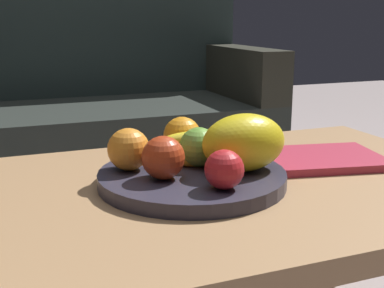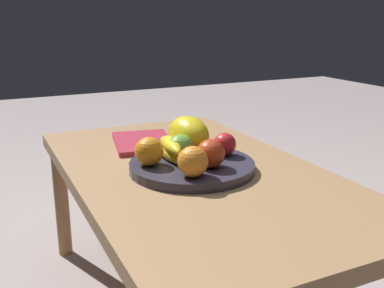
{
  "view_description": "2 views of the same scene",
  "coord_description": "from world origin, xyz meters",
  "views": [
    {
      "loc": [
        -0.32,
        -0.79,
        0.75
      ],
      "look_at": [
        -0.01,
        0.01,
        0.53
      ],
      "focal_mm": 46.72,
      "sensor_mm": 36.0,
      "label": 1
    },
    {
      "loc": [
        -1.05,
        0.51,
        0.87
      ],
      "look_at": [
        -0.01,
        0.01,
        0.53
      ],
      "focal_mm": 42.28,
      "sensor_mm": 36.0,
      "label": 2
    }
  ],
  "objects": [
    {
      "name": "apple_front",
      "position": [
        -0.07,
        -0.01,
        0.52
      ],
      "size": [
        0.07,
        0.07,
        0.07
      ],
      "primitive_type": "sphere",
      "color": "#BB3A19",
      "rests_on": "fruit_bowl"
    },
    {
      "name": "melon_large_front",
      "position": [
        0.08,
        -0.02,
        0.53
      ],
      "size": [
        0.16,
        0.11,
        0.1
      ],
      "primitive_type": "ellipsoid",
      "rotation": [
        0.0,
        0.0,
        0.04
      ],
      "color": "yellow",
      "rests_on": "fruit_bowl"
    },
    {
      "name": "orange_left",
      "position": [
        0.02,
        0.12,
        0.52
      ],
      "size": [
        0.08,
        0.08,
        0.08
      ],
      "primitive_type": "sphere",
      "color": "orange",
      "rests_on": "fruit_bowl"
    },
    {
      "name": "coffee_table",
      "position": [
        0.0,
        0.0,
        0.41
      ],
      "size": [
        1.13,
        0.64,
        0.46
      ],
      "color": "#A57B52",
      "rests_on": "ground_plane"
    },
    {
      "name": "banana_bunch",
      "position": [
        0.02,
        0.05,
        0.51
      ],
      "size": [
        0.17,
        0.09,
        0.06
      ],
      "color": "yellow",
      "rests_on": "fruit_bowl"
    },
    {
      "name": "apple_right",
      "position": [
        0.02,
        0.04,
        0.52
      ],
      "size": [
        0.07,
        0.07,
        0.07
      ],
      "primitive_type": "sphere",
      "color": "#6AA33A",
      "rests_on": "fruit_bowl"
    },
    {
      "name": "orange_front",
      "position": [
        -0.11,
        0.06,
        0.52
      ],
      "size": [
        0.08,
        0.08,
        0.08
      ],
      "primitive_type": "sphere",
      "color": "orange",
      "rests_on": "fruit_bowl"
    },
    {
      "name": "fruit_bowl",
      "position": [
        -0.01,
        0.01,
        0.47
      ],
      "size": [
        0.34,
        0.34,
        0.03
      ],
      "primitive_type": "cylinder",
      "color": "#322F3F",
      "rests_on": "coffee_table"
    },
    {
      "name": "magazine",
      "position": [
        0.29,
        0.04,
        0.46
      ],
      "size": [
        0.28,
        0.23,
        0.02
      ],
      "primitive_type": "cube",
      "rotation": [
        0.0,
        0.0,
        -0.2
      ],
      "color": "#B42E44",
      "rests_on": "coffee_table"
    },
    {
      "name": "apple_left",
      "position": [
        0.01,
        -0.1,
        0.51
      ],
      "size": [
        0.06,
        0.06,
        0.06
      ],
      "primitive_type": "sphere",
      "color": "red",
      "rests_on": "fruit_bowl"
    }
  ]
}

